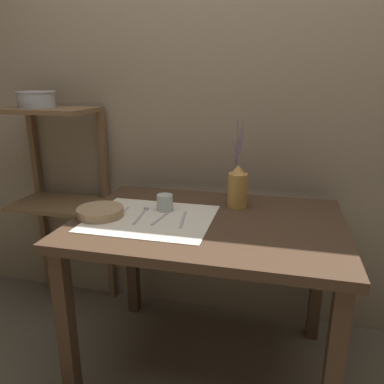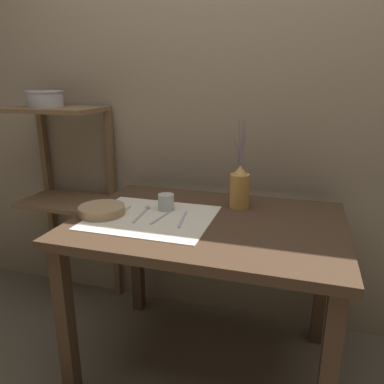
# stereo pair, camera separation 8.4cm
# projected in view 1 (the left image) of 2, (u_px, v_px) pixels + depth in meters

# --- Properties ---
(ground_plane) EXTENTS (12.00, 12.00, 0.00)m
(ground_plane) POSITION_uv_depth(u_px,v_px,m) (206.00, 364.00, 1.86)
(ground_plane) COLOR brown
(stone_wall_back) EXTENTS (7.00, 0.06, 2.40)m
(stone_wall_back) POSITION_uv_depth(u_px,v_px,m) (228.00, 110.00, 1.99)
(stone_wall_back) COLOR gray
(stone_wall_back) RESTS_ON ground_plane
(wooden_table) EXTENTS (1.16, 0.82, 0.77)m
(wooden_table) POSITION_uv_depth(u_px,v_px,m) (208.00, 241.00, 1.66)
(wooden_table) COLOR #422D1E
(wooden_table) RESTS_ON ground_plane
(wooden_shelf_unit) EXTENTS (0.50, 0.33, 1.21)m
(wooden_shelf_unit) POSITION_uv_depth(u_px,v_px,m) (60.00, 173.00, 2.15)
(wooden_shelf_unit) COLOR brown
(wooden_shelf_unit) RESTS_ON ground_plane
(linen_cloth) EXTENTS (0.54, 0.45, 0.00)m
(linen_cloth) POSITION_uv_depth(u_px,v_px,m) (151.00, 218.00, 1.64)
(linen_cloth) COLOR beige
(linen_cloth) RESTS_ON wooden_table
(pitcher_with_flowers) EXTENTS (0.09, 0.09, 0.42)m
(pitcher_with_flowers) POSITION_uv_depth(u_px,v_px,m) (238.00, 187.00, 1.77)
(pitcher_with_flowers) COLOR #B7843D
(pitcher_with_flowers) RESTS_ON wooden_table
(wooden_bowl) EXTENTS (0.21, 0.21, 0.04)m
(wooden_bowl) POSITION_uv_depth(u_px,v_px,m) (100.00, 212.00, 1.66)
(wooden_bowl) COLOR #9E7F5B
(wooden_bowl) RESTS_ON wooden_table
(glass_tumbler_near) EXTENTS (0.07, 0.07, 0.07)m
(glass_tumbler_near) POSITION_uv_depth(u_px,v_px,m) (165.00, 202.00, 1.73)
(glass_tumbler_near) COLOR #B7C1BC
(glass_tumbler_near) RESTS_ON wooden_table
(fork_outer) EXTENTS (0.01, 0.19, 0.00)m
(fork_outer) POSITION_uv_depth(u_px,v_px,m) (120.00, 214.00, 1.68)
(fork_outer) COLOR #A8A8AD
(fork_outer) RESTS_ON wooden_table
(spoon_outer) EXTENTS (0.03, 0.20, 0.02)m
(spoon_outer) POSITION_uv_depth(u_px,v_px,m) (144.00, 211.00, 1.71)
(spoon_outer) COLOR #A8A8AD
(spoon_outer) RESTS_ON wooden_table
(spoon_inner) EXTENTS (0.04, 0.20, 0.02)m
(spoon_inner) POSITION_uv_depth(u_px,v_px,m) (167.00, 213.00, 1.69)
(spoon_inner) COLOR #A8A8AD
(spoon_inner) RESTS_ON wooden_table
(knife_center) EXTENTS (0.04, 0.19, 0.00)m
(knife_center) POSITION_uv_depth(u_px,v_px,m) (183.00, 219.00, 1.62)
(knife_center) COLOR #A8A8AD
(knife_center) RESTS_ON wooden_table
(metal_pot_large) EXTENTS (0.20, 0.20, 0.09)m
(metal_pot_large) POSITION_uv_depth(u_px,v_px,m) (36.00, 99.00, 2.01)
(metal_pot_large) COLOR #A8A8AD
(metal_pot_large) RESTS_ON wooden_shelf_unit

